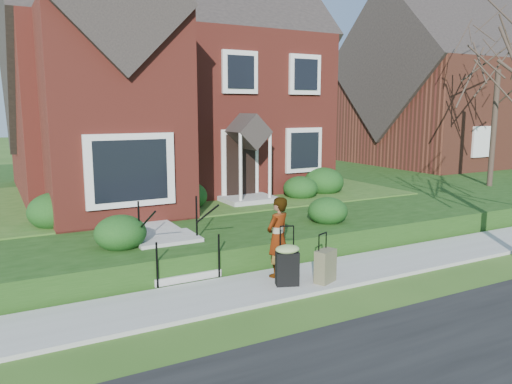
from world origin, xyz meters
TOP-DOWN VIEW (x-y plane):
  - ground at (0.00, 0.00)m, footprint 120.00×120.00m
  - sidewalk at (0.00, 0.00)m, footprint 60.00×1.60m
  - terrace at (4.00, 10.90)m, footprint 44.00×20.00m
  - walkway at (-2.50, 5.00)m, footprint 1.20×6.00m
  - main_house at (-0.21, 9.61)m, footprint 10.40×10.20m
  - neighbour_house at (16.00, 11.00)m, footprint 9.40×8.00m
  - front_steps at (-2.50, 1.84)m, footprint 1.40×2.02m
  - foundation_shrubs at (0.10, 4.71)m, footprint 10.17×4.94m
  - woman at (-0.76, 0.33)m, footprint 0.71×0.60m
  - suitcase_black at (-0.88, -0.22)m, footprint 0.60×0.55m
  - suitcase_olive at (-0.12, -0.44)m, footprint 0.52×0.41m
  - tree_gap at (10.82, 4.09)m, footprint 4.70×4.70m

SIDE VIEW (x-z plane):
  - ground at x=0.00m, z-range 0.00..0.00m
  - sidewalk at x=0.00m, z-range 0.00..0.08m
  - terrace at x=4.00m, z-range 0.00..0.60m
  - suitcase_olive at x=-0.12m, z-range -0.08..0.91m
  - front_steps at x=-2.50m, z-range -0.28..1.22m
  - suitcase_black at x=-0.88m, z-range -0.05..1.13m
  - walkway at x=-2.50m, z-range 0.60..0.66m
  - woman at x=-0.76m, z-range 0.08..1.73m
  - foundation_shrubs at x=0.10m, z-range 0.55..1.53m
  - neighbour_house at x=16.00m, z-range 0.65..9.85m
  - main_house at x=-0.21m, z-range 0.56..9.96m
  - tree_gap at x=10.82m, z-range 1.94..8.65m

